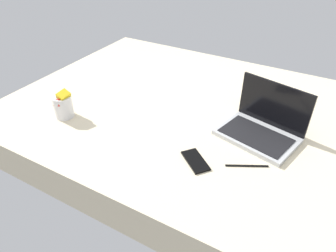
{
  "coord_description": "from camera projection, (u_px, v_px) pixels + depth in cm",
  "views": [
    {
      "loc": [
        59.93,
        -124.34,
        101.06
      ],
      "look_at": [
        5.59,
        -28.75,
        24.0
      ],
      "focal_mm": 32.85,
      "sensor_mm": 36.0,
      "label": 1
    }
  ],
  "objects": [
    {
      "name": "charger_cable",
      "position": [
        247.0,
        166.0,
        1.22
      ],
      "size": [
        15.29,
        8.52,
        0.6
      ],
      "primitive_type": "cube",
      "rotation": [
        0.0,
        0.0,
        0.49
      ],
      "color": "black",
      "rests_on": "bed_mattress"
    },
    {
      "name": "cell_phone",
      "position": [
        195.0,
        161.0,
        1.24
      ],
      "size": [
        15.18,
        14.06,
        0.8
      ],
      "primitive_type": "cube",
      "rotation": [
        0.0,
        0.0,
        4.04
      ],
      "color": "black",
      "rests_on": "bed_mattress"
    },
    {
      "name": "snack_cup",
      "position": [
        63.0,
        106.0,
        1.48
      ],
      "size": [
        9.47,
        9.54,
        14.36
      ],
      "color": "silver",
      "rests_on": "bed_mattress"
    },
    {
      "name": "laptop",
      "position": [
        262.0,
        127.0,
        1.36
      ],
      "size": [
        37.54,
        30.21,
        23.0
      ],
      "rotation": [
        0.0,
        0.0,
        -0.24
      ],
      "color": "#B7BABC",
      "rests_on": "bed_mattress"
    },
    {
      "name": "bed_mattress",
      "position": [
        185.0,
        119.0,
        1.66
      ],
      "size": [
        180.0,
        140.0,
        18.0
      ],
      "primitive_type": "cube",
      "color": "beige",
      "rests_on": "ground"
    }
  ]
}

